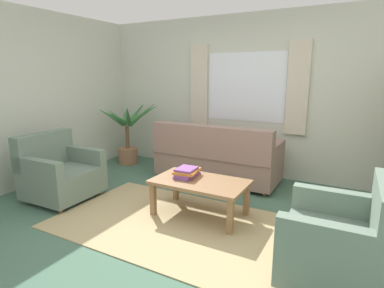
{
  "coord_description": "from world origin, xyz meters",
  "views": [
    {
      "loc": [
        1.69,
        -2.73,
        1.65
      ],
      "look_at": [
        -0.17,
        0.7,
        0.77
      ],
      "focal_mm": 29.03,
      "sensor_mm": 36.0,
      "label": 1
    }
  ],
  "objects_px": {
    "couch": "(216,158)",
    "armchair_right": "(344,241)",
    "armchair_left": "(59,173)",
    "coffee_table": "(200,185)",
    "potted_plant": "(129,134)",
    "book_stack_on_table": "(187,172)"
  },
  "relations": [
    {
      "from": "armchair_right",
      "to": "book_stack_on_table",
      "type": "relative_size",
      "value": 2.44
    },
    {
      "from": "armchair_left",
      "to": "book_stack_on_table",
      "type": "bearing_deg",
      "value": -76.38
    },
    {
      "from": "coffee_table",
      "to": "book_stack_on_table",
      "type": "xyz_separation_m",
      "value": [
        -0.2,
        0.05,
        0.11
      ]
    },
    {
      "from": "couch",
      "to": "armchair_right",
      "type": "height_order",
      "value": "couch"
    },
    {
      "from": "armchair_left",
      "to": "armchair_right",
      "type": "xyz_separation_m",
      "value": [
        3.48,
        -0.1,
        0.0
      ]
    },
    {
      "from": "couch",
      "to": "armchair_right",
      "type": "relative_size",
      "value": 2.16
    },
    {
      "from": "armchair_left",
      "to": "couch",
      "type": "bearing_deg",
      "value": -45.33
    },
    {
      "from": "couch",
      "to": "coffee_table",
      "type": "xyz_separation_m",
      "value": [
        0.35,
        -1.22,
        0.01
      ]
    },
    {
      "from": "coffee_table",
      "to": "book_stack_on_table",
      "type": "distance_m",
      "value": 0.24
    },
    {
      "from": "armchair_left",
      "to": "coffee_table",
      "type": "relative_size",
      "value": 0.8
    },
    {
      "from": "armchair_right",
      "to": "potted_plant",
      "type": "height_order",
      "value": "potted_plant"
    },
    {
      "from": "coffee_table",
      "to": "potted_plant",
      "type": "bearing_deg",
      "value": 148.33
    },
    {
      "from": "couch",
      "to": "book_stack_on_table",
      "type": "height_order",
      "value": "couch"
    },
    {
      "from": "couch",
      "to": "armchair_left",
      "type": "distance_m",
      "value": 2.27
    },
    {
      "from": "couch",
      "to": "coffee_table",
      "type": "bearing_deg",
      "value": 105.82
    },
    {
      "from": "potted_plant",
      "to": "book_stack_on_table",
      "type": "bearing_deg",
      "value": -33.25
    },
    {
      "from": "armchair_left",
      "to": "armchair_right",
      "type": "distance_m",
      "value": 3.48
    },
    {
      "from": "armchair_left",
      "to": "armchair_right",
      "type": "bearing_deg",
      "value": -93.04
    },
    {
      "from": "armchair_right",
      "to": "potted_plant",
      "type": "xyz_separation_m",
      "value": [
        -3.75,
        1.87,
        0.21
      ]
    },
    {
      "from": "armchair_left",
      "to": "coffee_table",
      "type": "height_order",
      "value": "armchair_left"
    },
    {
      "from": "couch",
      "to": "book_stack_on_table",
      "type": "bearing_deg",
      "value": 97.03
    },
    {
      "from": "couch",
      "to": "book_stack_on_table",
      "type": "distance_m",
      "value": 1.19
    }
  ]
}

